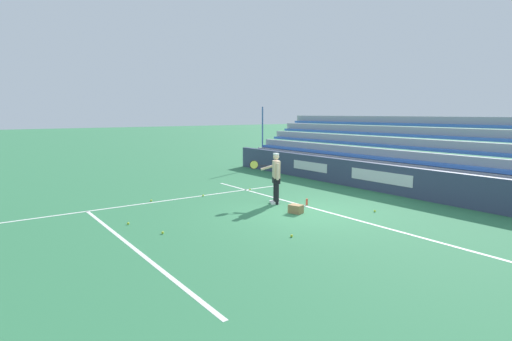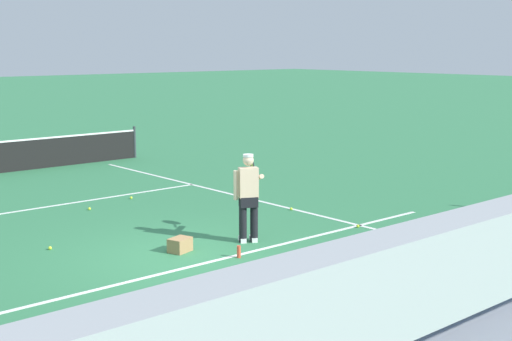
# 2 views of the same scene
# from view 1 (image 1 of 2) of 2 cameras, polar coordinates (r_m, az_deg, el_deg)

# --- Properties ---
(ground_plane) EXTENTS (160.00, 160.00, 0.00)m
(ground_plane) POSITION_cam_1_polar(r_m,az_deg,el_deg) (12.53, 7.33, -5.91)
(ground_plane) COLOR #337A4C
(court_baseline_white) EXTENTS (12.00, 0.10, 0.01)m
(court_baseline_white) POSITION_cam_1_polar(r_m,az_deg,el_deg) (12.87, 8.96, -5.55)
(court_baseline_white) COLOR white
(court_baseline_white) RESTS_ON ground
(court_sideline_white) EXTENTS (0.10, 12.00, 0.01)m
(court_sideline_white) POSITION_cam_1_polar(r_m,az_deg,el_deg) (13.97, -16.95, -4.71)
(court_sideline_white) COLOR white
(court_sideline_white) RESTS_ON ground
(court_service_line_white) EXTENTS (8.22, 0.10, 0.01)m
(court_service_line_white) POSITION_cam_1_polar(r_m,az_deg,el_deg) (9.75, -17.34, -10.31)
(court_service_line_white) COLOR white
(court_service_line_white) RESTS_ON ground
(back_wall_sponsor_board) EXTENTS (20.16, 0.25, 1.10)m
(back_wall_sponsor_board) POSITION_cam_1_polar(r_m,az_deg,el_deg) (15.83, 19.39, -1.32)
(back_wall_sponsor_board) COLOR #384260
(back_wall_sponsor_board) RESTS_ON ground
(bleacher_stand) EXTENTS (19.15, 3.20, 3.40)m
(bleacher_stand) POSITION_cam_1_polar(r_m,az_deg,el_deg) (17.66, 23.58, 0.09)
(bleacher_stand) COLOR #9EA3A8
(bleacher_stand) RESTS_ON ground
(tennis_player) EXTENTS (0.90, 0.88, 1.71)m
(tennis_player) POSITION_cam_1_polar(r_m,az_deg,el_deg) (13.43, 2.79, -1.01)
(tennis_player) COLOR black
(tennis_player) RESTS_ON ground
(ball_box_cardboard) EXTENTS (0.47, 0.40, 0.26)m
(ball_box_cardboard) POSITION_cam_1_polar(r_m,az_deg,el_deg) (12.34, 5.71, -5.48)
(ball_box_cardboard) COLOR #A87F51
(ball_box_cardboard) RESTS_ON ground
(tennis_ball_on_baseline) EXTENTS (0.07, 0.07, 0.07)m
(tennis_ball_on_baseline) POSITION_cam_1_polar(r_m,az_deg,el_deg) (14.87, -7.57, -3.54)
(tennis_ball_on_baseline) COLOR #CCE533
(tennis_ball_on_baseline) RESTS_ON ground
(tennis_ball_far_left) EXTENTS (0.07, 0.07, 0.07)m
(tennis_ball_far_left) POSITION_cam_1_polar(r_m,az_deg,el_deg) (11.61, -17.80, -7.21)
(tennis_ball_far_left) COLOR #CCE533
(tennis_ball_far_left) RESTS_ON ground
(tennis_ball_near_player) EXTENTS (0.07, 0.07, 0.07)m
(tennis_ball_near_player) POSITION_cam_1_polar(r_m,az_deg,el_deg) (12.96, 16.61, -5.57)
(tennis_ball_near_player) COLOR #CCE533
(tennis_ball_near_player) RESTS_ON ground
(tennis_ball_far_right) EXTENTS (0.07, 0.07, 0.07)m
(tennis_ball_far_right) POSITION_cam_1_polar(r_m,az_deg,el_deg) (10.02, 5.11, -9.28)
(tennis_ball_far_right) COLOR #CCE533
(tennis_ball_far_right) RESTS_ON ground
(tennis_ball_toward_net) EXTENTS (0.07, 0.07, 0.07)m
(tennis_ball_toward_net) POSITION_cam_1_polar(r_m,az_deg,el_deg) (10.51, -13.19, -8.64)
(tennis_ball_toward_net) COLOR #CCE533
(tennis_ball_toward_net) RESTS_ON ground
(tennis_ball_stray_back) EXTENTS (0.07, 0.07, 0.07)m
(tennis_ball_stray_back) POSITION_cam_1_polar(r_m,az_deg,el_deg) (15.89, -0.87, -2.72)
(tennis_ball_stray_back) COLOR #CCE533
(tennis_ball_stray_back) RESTS_ON ground
(tennis_ball_by_box) EXTENTS (0.07, 0.07, 0.07)m
(tennis_ball_by_box) POSITION_cam_1_polar(r_m,az_deg,el_deg) (14.35, -14.74, -4.17)
(tennis_ball_by_box) COLOR #CCE533
(tennis_ball_by_box) RESTS_ON ground
(water_bottle) EXTENTS (0.07, 0.07, 0.22)m
(water_bottle) POSITION_cam_1_polar(r_m,az_deg,el_deg) (13.42, 7.26, -4.48)
(water_bottle) COLOR #EA4C33
(water_bottle) RESTS_ON ground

